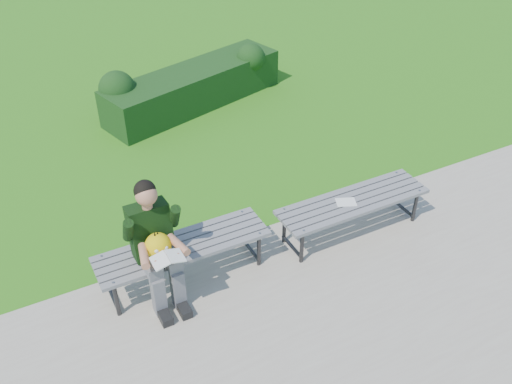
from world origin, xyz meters
TOP-DOWN VIEW (x-y plane):
  - ground at (0.00, 0.00)m, footprint 80.00×80.00m
  - walkway at (0.00, -1.75)m, footprint 30.00×3.50m
  - hedge at (0.69, 3.34)m, footprint 3.16×1.59m
  - bench_left at (-0.89, -0.34)m, footprint 1.80×0.50m
  - bench_right at (1.10, -0.52)m, footprint 1.80×0.50m
  - seated_boy at (-1.19, -0.44)m, footprint 0.56×0.76m
  - paper_sheet at (1.00, -0.52)m, footprint 0.26×0.23m

SIDE VIEW (x-z plane):
  - ground at x=0.00m, z-range 0.00..0.00m
  - walkway at x=0.00m, z-range 0.00..0.02m
  - hedge at x=0.69m, z-range -0.08..0.77m
  - bench_left at x=-0.89m, z-range 0.19..0.64m
  - bench_right at x=1.10m, z-range 0.19..0.64m
  - paper_sheet at x=1.00m, z-range 0.47..0.48m
  - seated_boy at x=-1.19m, z-range 0.06..1.37m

